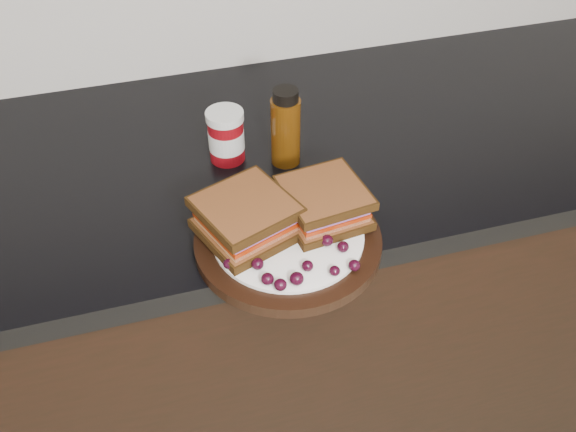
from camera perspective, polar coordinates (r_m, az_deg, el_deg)
name	(u,v)px	position (r m, az deg, el deg)	size (l,w,h in m)	color
base_cabinets	(277,312)	(1.49, -0.96, -8.57)	(3.96, 0.58, 0.86)	black
countertop	(274,155)	(1.17, -1.21, 5.46)	(3.98, 0.60, 0.04)	black
plate	(288,241)	(0.96, 0.00, -2.25)	(0.28, 0.28, 0.02)	black
sandwich_left	(246,218)	(0.93, -3.75, -0.17)	(0.13, 0.13, 0.06)	brown
sandwich_right	(324,203)	(0.96, 3.20, 1.17)	(0.12, 0.12, 0.05)	brown
grape_0	(229,263)	(0.90, -5.26, -4.22)	(0.02, 0.02, 0.02)	black
grape_1	(258,264)	(0.90, -2.72, -4.27)	(0.02, 0.02, 0.02)	black
grape_2	(267,279)	(0.88, -1.84, -5.61)	(0.02, 0.02, 0.02)	black
grape_3	(280,285)	(0.87, -0.68, -6.13)	(0.02, 0.02, 0.02)	black
grape_4	(297,279)	(0.88, 0.78, -5.59)	(0.02, 0.02, 0.02)	black
grape_5	(308,266)	(0.89, 1.75, -4.45)	(0.02, 0.02, 0.02)	black
grape_6	(335,271)	(0.89, 4.17, -4.88)	(0.02, 0.02, 0.01)	black
grape_7	(354,265)	(0.90, 5.91, -4.39)	(0.02, 0.02, 0.02)	black
grape_8	(343,247)	(0.92, 4.91, -2.74)	(0.02, 0.02, 0.02)	black
grape_9	(327,240)	(0.93, 3.48, -2.18)	(0.02, 0.02, 0.02)	black
grape_10	(340,222)	(0.96, 4.65, -0.52)	(0.02, 0.02, 0.02)	black
grape_11	(339,222)	(0.96, 4.59, -0.56)	(0.02, 0.02, 0.02)	black
grape_12	(333,206)	(0.98, 4.06, 0.89)	(0.02, 0.02, 0.02)	black
grape_13	(314,198)	(1.00, 2.36, 1.59)	(0.02, 0.02, 0.01)	black
grape_14	(240,218)	(0.96, -4.28, -0.22)	(0.02, 0.02, 0.02)	black
grape_15	(256,230)	(0.94, -2.87, -1.22)	(0.02, 0.02, 0.02)	black
grape_16	(236,237)	(0.93, -4.62, -1.91)	(0.02, 0.02, 0.02)	black
grape_17	(239,241)	(0.93, -4.34, -2.25)	(0.02, 0.02, 0.02)	black
grape_18	(242,220)	(0.96, -4.08, -0.32)	(0.02, 0.02, 0.02)	black
grape_19	(231,221)	(0.96, -5.10, -0.44)	(0.02, 0.02, 0.01)	black
grape_20	(255,241)	(0.93, -2.99, -2.21)	(0.02, 0.02, 0.02)	black
condiment_jar	(226,136)	(1.11, -5.52, 7.10)	(0.06, 0.06, 0.09)	maroon
oil_bottle	(286,127)	(1.08, -0.22, 7.92)	(0.05, 0.05, 0.14)	#452406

